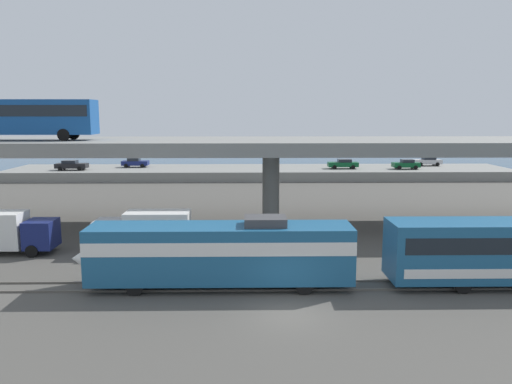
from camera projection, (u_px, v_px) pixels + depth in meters
The scene contains 15 objects.
ground_plane at pixel (289, 313), 25.54m from camera, with size 260.00×260.00×0.00m, color #4C4944.
rail_strip_near at pixel (284, 290), 28.74m from camera, with size 110.00×0.12×0.12m, color #59544C.
rail_strip_far at pixel (282, 281), 30.22m from camera, with size 110.00×0.12×0.12m, color #59544C.
train_locomotive at pixel (208, 251), 29.07m from camera, with size 16.17×3.04×4.18m.
highway_overpass at pixel (271, 147), 44.19m from camera, with size 96.00×11.56×7.77m.
transit_bus_on_overpass at pixel (24, 116), 42.52m from camera, with size 12.00×2.68×3.40m.
service_truck_west at pixel (5, 231), 36.27m from camera, with size 6.80×2.46×3.04m.
service_truck_east at pixel (146, 231), 36.44m from camera, with size 6.80×2.46×3.04m.
pier_parking_lot at pixel (261, 173), 79.75m from camera, with size 78.12×12.51×1.47m, color gray.
parked_car_0 at pixel (135, 162), 80.59m from camera, with size 4.16×1.99×1.50m.
parked_car_1 at pixel (343, 164), 78.45m from camera, with size 4.65×1.88×1.50m.
parked_car_2 at pixel (406, 164), 77.87m from camera, with size 4.06×1.93×1.50m.
parked_car_3 at pixel (71, 165), 76.51m from camera, with size 4.68×1.99×1.50m.
parked_car_4 at pixel (428, 161), 82.85m from camera, with size 4.43×1.88×1.50m.
harbor_water at pixel (258, 163), 102.58m from camera, with size 140.00×36.00×0.01m, color #2D5170.
Camera 1 is at (-2.09, -24.24, 10.06)m, focal length 35.36 mm.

